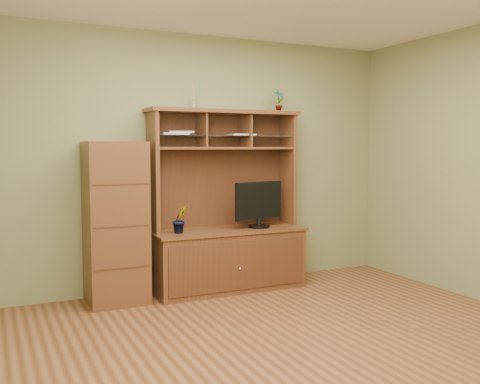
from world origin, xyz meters
TOP-DOWN VIEW (x-y plane):
  - room at (0.00, 0.00)m, footprint 4.54×4.04m
  - media_hutch at (0.17, 1.73)m, footprint 1.66×0.61m
  - monitor at (0.51, 1.65)m, footprint 0.61×0.24m
  - orchid_plant at (-0.38, 1.65)m, footprint 0.17×0.14m
  - top_plant at (0.83, 1.80)m, footprint 0.13×0.09m
  - reed_diffuser at (-0.18, 1.80)m, footprint 0.06×0.06m
  - magazines at (-0.12, 1.81)m, footprint 1.04×0.23m
  - side_cabinet at (-1.01, 1.73)m, footprint 0.56×0.51m

SIDE VIEW (x-z plane):
  - media_hutch at x=0.17m, z-range -0.43..1.47m
  - side_cabinet at x=-1.01m, z-range 0.00..1.56m
  - orchid_plant at x=-0.38m, z-range 0.65..0.93m
  - monitor at x=0.51m, z-range 0.66..1.16m
  - room at x=0.00m, z-range -0.02..2.72m
  - magazines at x=-0.12m, z-range 1.63..1.67m
  - reed_diffuser at x=-0.18m, z-range 1.87..2.16m
  - top_plant at x=0.83m, z-range 1.90..2.15m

